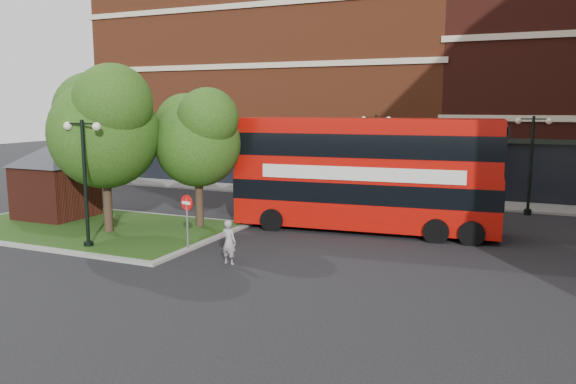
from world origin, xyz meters
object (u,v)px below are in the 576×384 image
at_px(bus, 365,167).
at_px(car_silver, 350,191).
at_px(car_white, 434,192).
at_px(woman, 229,242).

distance_m(bus, car_silver, 7.71).
bearing_deg(car_white, woman, 164.05).
height_order(woman, car_silver, woman).
xyz_separation_m(bus, car_white, (1.73, 8.32, -2.20)).
relative_size(bus, car_white, 2.89).
height_order(bus, car_white, bus).
relative_size(woman, car_silver, 0.42).
relative_size(bus, woman, 7.35).
distance_m(bus, car_white, 8.78).
bearing_deg(car_white, car_silver, 108.92).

